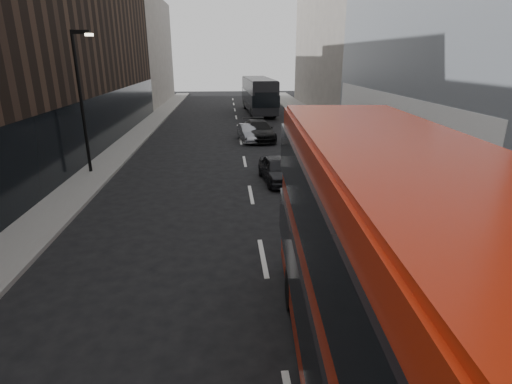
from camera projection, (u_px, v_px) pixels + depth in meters
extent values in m
cube|color=slate|center=(344.00, 141.00, 28.99)|extent=(3.00, 80.00, 0.15)
cube|color=slate|center=(127.00, 145.00, 27.90)|extent=(2.00, 80.00, 0.15)
cube|color=silver|center=(391.00, 125.00, 24.74)|extent=(0.35, 21.00, 3.80)
cube|color=slate|center=(337.00, 27.00, 44.31)|extent=(5.00, 24.00, 18.00)
cube|color=black|center=(86.00, 41.00, 30.12)|extent=(5.00, 24.00, 14.00)
cube|color=slate|center=(143.00, 51.00, 51.04)|extent=(5.00, 20.00, 13.00)
cylinder|color=black|center=(82.00, 104.00, 20.11)|extent=(0.16, 0.16, 7.00)
cube|color=black|center=(80.00, 32.00, 19.04)|extent=(0.90, 0.15, 0.18)
cube|color=#FFF2CC|center=(89.00, 35.00, 19.11)|extent=(0.35, 0.22, 0.12)
cube|color=#B3220B|center=(407.00, 311.00, 5.63)|extent=(3.40, 11.86, 4.26)
cube|color=black|center=(402.00, 351.00, 5.85)|extent=(3.52, 11.92, 1.17)
cube|color=black|center=(418.00, 239.00, 5.27)|extent=(3.52, 11.92, 1.17)
cube|color=black|center=(328.00, 202.00, 11.37)|extent=(2.26, 0.22, 1.49)
cube|color=#B3220B|center=(429.00, 163.00, 4.93)|extent=(3.26, 11.39, 0.12)
cylinder|color=black|center=(293.00, 289.00, 9.82)|extent=(0.39, 1.08, 1.07)
cylinder|color=black|center=(389.00, 288.00, 9.85)|extent=(0.39, 1.08, 1.07)
cube|color=black|center=(259.00, 94.00, 43.35)|extent=(3.09, 11.44, 3.19)
cube|color=black|center=(259.00, 96.00, 43.41)|extent=(3.21, 11.50, 1.13)
cube|color=black|center=(266.00, 100.00, 38.01)|extent=(2.19, 0.18, 1.44)
cube|color=black|center=(253.00, 90.00, 48.72)|extent=(2.19, 0.18, 1.44)
cube|color=black|center=(259.00, 79.00, 42.82)|extent=(2.97, 10.98, 0.12)
cylinder|color=black|center=(245.00, 104.00, 47.11)|extent=(0.36, 1.04, 1.03)
cylinder|color=black|center=(264.00, 104.00, 47.37)|extent=(0.36, 1.04, 1.03)
cylinder|color=black|center=(252.00, 113.00, 40.30)|extent=(0.36, 1.04, 1.03)
cylinder|color=black|center=(274.00, 112.00, 40.55)|extent=(0.36, 1.04, 1.03)
imported|color=black|center=(277.00, 169.00, 19.81)|extent=(1.85, 3.82, 1.26)
imported|color=gray|center=(249.00, 133.00, 29.28)|extent=(1.74, 3.84, 1.22)
imported|color=black|center=(259.00, 130.00, 29.74)|extent=(2.47, 5.08, 1.42)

